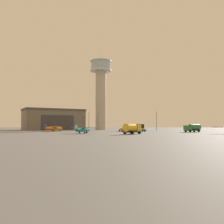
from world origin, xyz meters
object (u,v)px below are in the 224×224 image
(airplane_teal, at_px, (82,129))
(truck_fuel_tanker_yellow, at_px, (132,128))
(truck_box_black, at_px, (138,127))
(light_post_west, at_px, (89,119))
(light_post_centre, at_px, (83,121))
(car_orange, at_px, (123,130))
(truck_fuel_tanker_green, at_px, (193,128))
(control_tower, at_px, (101,87))
(car_blue, at_px, (141,130))
(light_post_north, at_px, (156,119))
(airplane_orange, at_px, (54,128))

(airplane_teal, bearing_deg, truck_fuel_tanker_yellow, -80.41)
(truck_fuel_tanker_yellow, xyz_separation_m, truck_box_black, (3.83, 42.22, -0.03))
(light_post_west, distance_m, light_post_centre, 5.19)
(truck_fuel_tanker_yellow, bearing_deg, car_orange, 40.71)
(truck_fuel_tanker_green, bearing_deg, light_post_centre, -65.78)
(truck_fuel_tanker_yellow, bearing_deg, control_tower, 48.50)
(truck_fuel_tanker_green, bearing_deg, car_blue, -41.88)
(airplane_teal, xyz_separation_m, truck_fuel_tanker_green, (38.31, 17.00, 0.41))
(truck_box_black, bearing_deg, car_orange, 24.34)
(light_post_centre, bearing_deg, truck_box_black, -17.73)
(control_tower, relative_size, truck_fuel_tanker_yellow, 6.73)
(truck_fuel_tanker_green, height_order, car_orange, truck_fuel_tanker_green)
(airplane_teal, relative_size, truck_fuel_tanker_yellow, 1.34)
(truck_fuel_tanker_yellow, xyz_separation_m, light_post_centre, (-23.51, 50.96, 3.16))
(control_tower, distance_m, airplane_teal, 63.76)
(airplane_teal, height_order, light_post_centre, light_post_centre)
(airplane_teal, height_order, light_post_north, light_post_north)
(airplane_teal, relative_size, light_post_west, 0.86)
(car_blue, height_order, light_post_west, light_post_west)
(truck_box_black, distance_m, light_post_north, 11.46)
(truck_box_black, xyz_separation_m, light_post_west, (-25.27, 13.40, 4.17))
(control_tower, xyz_separation_m, truck_fuel_tanker_green, (39.20, -42.43, -22.67))
(car_orange, bearing_deg, control_tower, 176.69)
(light_post_north, bearing_deg, airplane_teal, -123.18)
(light_post_west, bearing_deg, control_tower, 58.59)
(truck_fuel_tanker_green, bearing_deg, light_post_west, -70.97)
(airplane_teal, xyz_separation_m, car_blue, (19.19, 19.71, -0.51))
(airplane_teal, bearing_deg, light_post_north, -5.78)
(light_post_west, bearing_deg, light_post_centre, -114.02)
(truck_box_black, xyz_separation_m, car_orange, (-6.88, -14.42, -0.93))
(airplane_orange, height_order, car_blue, airplane_orange)
(car_orange, distance_m, light_post_west, 33.73)
(car_orange, bearing_deg, light_post_north, 118.60)
(truck_box_black, bearing_deg, car_blue, 50.30)
(airplane_orange, distance_m, light_post_west, 31.01)
(light_post_west, bearing_deg, truck_fuel_tanker_yellow, -68.92)
(light_post_centre, bearing_deg, light_post_north, -4.71)
(truck_box_black, height_order, light_post_north, light_post_north)
(control_tower, bearing_deg, airplane_orange, -111.64)
(car_orange, bearing_deg, truck_box_black, 131.50)
(truck_fuel_tanker_green, distance_m, light_post_west, 56.01)
(truck_fuel_tanker_green, distance_m, light_post_north, 28.25)
(truck_fuel_tanker_yellow, relative_size, light_post_west, 0.64)
(light_post_west, bearing_deg, truck_box_black, -27.93)
(car_blue, bearing_deg, truck_fuel_tanker_green, 142.93)
(truck_fuel_tanker_green, bearing_deg, light_post_north, -102.55)
(truck_box_black, xyz_separation_m, light_post_centre, (-27.34, 8.74, 3.19))
(control_tower, distance_m, light_post_north, 38.24)
(car_orange, distance_m, light_post_north, 26.19)
(truck_fuel_tanker_green, xyz_separation_m, car_orange, (-26.14, 5.90, -0.91))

